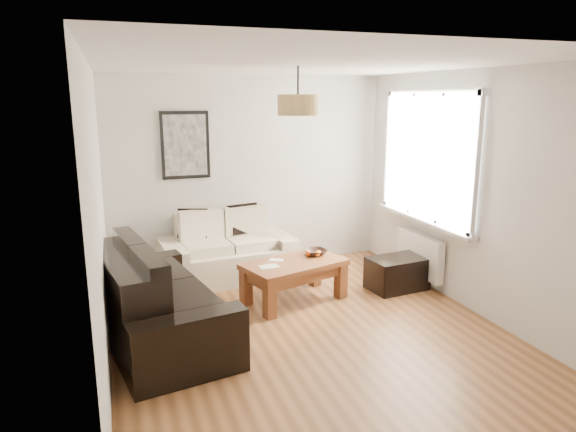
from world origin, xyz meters
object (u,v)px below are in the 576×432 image
object	(u,v)px
ottoman	(397,273)
loveseat_cream	(227,247)
sofa_leather	(158,295)
coffee_table	(294,281)

from	to	relation	value
ottoman	loveseat_cream	bearing A→B (deg)	150.17
sofa_leather	ottoman	xyz separation A→B (m)	(2.88, 0.42, -0.24)
sofa_leather	loveseat_cream	bearing A→B (deg)	-44.29
sofa_leather	ottoman	distance (m)	2.92
loveseat_cream	sofa_leather	size ratio (longest dim) A/B	0.82
sofa_leather	coffee_table	distance (m)	1.64
sofa_leather	ottoman	bearing A→B (deg)	-92.21
loveseat_cream	ottoman	world-z (taller)	loveseat_cream
coffee_table	ottoman	size ratio (longest dim) A/B	1.67
ottoman	coffee_table	bearing A→B (deg)	177.82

